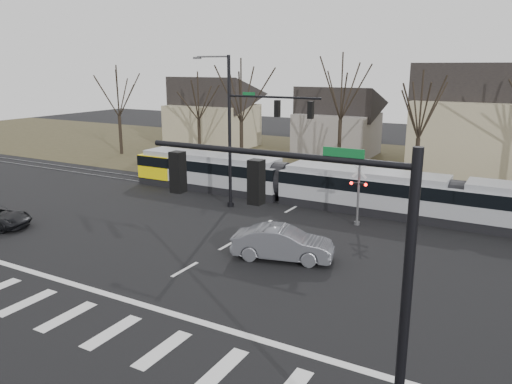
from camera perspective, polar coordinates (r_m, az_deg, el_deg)
The scene contains 15 objects.
ground at distance 23.10m, azimuth -11.18°, elevation -10.37°, with size 140.00×140.00×0.00m, color black.
grass_verge at distance 50.68m, azimuth 12.85°, elevation 3.06°, with size 140.00×28.00×0.01m, color #38331E.
crosswalk at distance 20.57m, azimuth -18.60°, elevation -14.10°, with size 27.00×2.60×0.01m.
stop_line at distance 21.91m, azimuth -14.28°, elevation -11.96°, with size 28.00×0.35×0.01m, color silver.
lane_dashes at distance 35.99m, azimuth 5.46°, elevation -1.15°, with size 0.18×30.00×0.01m.
rail_pair at distance 35.80m, azimuth 5.33°, elevation -1.19°, with size 90.00×1.52×0.06m.
tram at distance 34.18m, azimuth 12.05°, elevation 0.41°, with size 37.08×2.75×2.81m.
sedan at distance 25.26m, azimuth 3.06°, elevation -5.88°, with size 5.35×3.02×1.67m, color #56575E.
signal_pole_near_right at distance 11.37m, azimuth 7.55°, elevation -8.36°, with size 6.72×0.44×8.00m.
signal_pole_far at distance 32.89m, azimuth -0.68°, elevation 7.57°, with size 9.28×0.44×10.20m.
rail_crossing_signal at distance 30.90m, azimuth 11.61°, elevation -0.35°, with size 1.08×0.36×4.00m.
tree_row at distance 43.70m, azimuth 13.45°, elevation 7.92°, with size 59.20×7.20×10.00m.
house_a at distance 60.46m, azimuth -5.01°, elevation 9.39°, with size 9.72×8.64×8.60m.
house_b at distance 55.42m, azimuth 9.29°, elevation 8.31°, with size 8.64×7.56×7.65m.
house_c at distance 49.23m, azimuth 23.70°, elevation 8.06°, with size 10.80×8.64×10.10m.
Camera 1 is at (13.92, -15.80, 9.51)m, focal length 35.00 mm.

